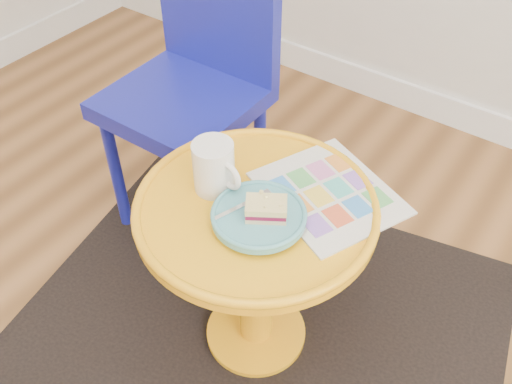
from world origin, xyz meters
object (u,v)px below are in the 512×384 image
Objects in this scene: side_table at (256,248)px; chair at (197,73)px; plate at (259,216)px; mug at (214,166)px; newspaper at (329,193)px.

side_table is 0.60× the size of chair.
chair is at bearing 142.29° from plate.
mug is at bearing -45.33° from chair.
newspaper is (0.11, 0.12, 0.15)m from side_table.
side_table is 0.17m from plate.
newspaper is at bearing 41.26° from mug.
side_table is 1.80× the size of newspaper.
plate is (-0.08, -0.16, 0.02)m from newspaper.
plate reaches higher than newspaper.
plate reaches higher than side_table.
newspaper is (0.55, -0.21, -0.00)m from chair.
side_table is 4.09× the size of mug.
mug is 0.15m from plate.
side_table is at bearing -37.00° from chair.
mug is 0.65× the size of plate.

